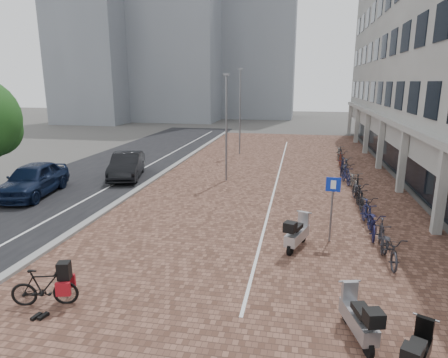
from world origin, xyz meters
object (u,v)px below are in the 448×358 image
Objects in this scene: car_navy at (33,180)px; scooter_front at (297,232)px; scooter_mid at (417,354)px; parking_sign at (332,199)px; car_dark at (127,165)px; hero_bike at (44,287)px; scooter_back at (359,316)px.

car_navy is 2.80× the size of scooter_front.
scooter_mid is at bearing -40.80° from car_navy.
scooter_front is at bearing -138.85° from parking_sign.
scooter_mid is (2.40, -5.86, -0.07)m from scooter_front.
hero_bike is (3.98, -13.68, -0.23)m from car_dark.
scooter_front is (10.44, -8.73, -0.16)m from car_dark.
car_dark is 2.96× the size of scooter_mid.
hero_bike is 7.90m from scooter_back.
car_navy is 1.06× the size of car_dark.
hero_bike is at bearing -60.77° from car_navy.
hero_bike is at bearing -159.54° from scooter_mid.
scooter_back is (1.44, -4.82, -0.03)m from scooter_front.
car_dark is 2.62× the size of hero_bike.
car_dark reaches higher than hero_bike.
car_dark is 1.91× the size of parking_sign.
scooter_front is 1.79m from parking_sign.
car_dark is at bearing 157.67° from scooter_mid.
scooter_mid is 0.65× the size of parking_sign.
car_navy is 11.57m from hero_bike.
parking_sign is at bearing -21.38° from car_navy.
car_navy is at bearing -177.80° from scooter_front.
scooter_back reaches higher than scooter_mid.
scooter_front is at bearing -25.77° from car_navy.
car_dark is 2.63× the size of scooter_front.
hero_bike is 1.06× the size of scooter_back.
car_navy is at bearing 174.13° from scooter_mid.
car_navy is 3.14× the size of scooter_mid.
car_navy is 5.51m from car_dark.
parking_sign is at bearing -49.39° from car_dark.
car_dark is at bearing 151.69° from parking_sign.
car_navy is 2.94× the size of scooter_back.
hero_bike is 9.66m from parking_sign.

